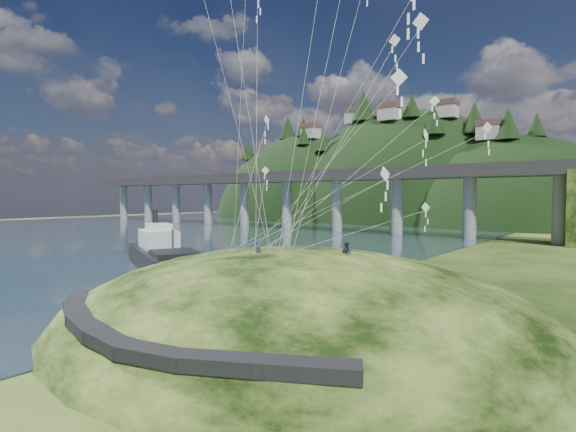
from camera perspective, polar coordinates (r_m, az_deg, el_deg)
The scene contains 10 objects.
ground at distance 35.23m, azimuth -11.48°, elevation -11.61°, with size 320.00×320.00×0.00m, color black.
water at distance 111.43m, azimuth -23.52°, elevation -2.06°, with size 240.00×240.00×0.00m, color #314D5A.
grass_hill at distance 31.70m, azimuth 1.19°, elevation -16.01°, with size 36.00×32.00×13.00m.
footpath at distance 23.29m, azimuth -18.34°, elevation -13.82°, with size 22.29×5.84×0.83m.
bridge at distance 105.98m, azimuth 8.78°, elevation 3.15°, with size 160.00×11.00×15.00m.
far_ridge at distance 160.88m, azimuth 12.69°, elevation -3.20°, with size 153.00×70.00×94.50m.
work_barge at distance 54.97m, azimuth -15.64°, elevation -4.72°, with size 19.93×13.05×6.83m.
wooden_dock at distance 43.80m, azimuth -7.59°, elevation -8.19°, with size 14.02×3.57×0.99m.
kite_flyers at distance 29.27m, azimuth 3.72°, elevation -3.22°, with size 5.38×4.06×1.56m.
kite_swarm at distance 30.96m, azimuth 8.36°, elevation 19.12°, with size 20.76×18.25×20.47m.
Camera 1 is at (26.24, -21.87, 8.61)m, focal length 28.00 mm.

